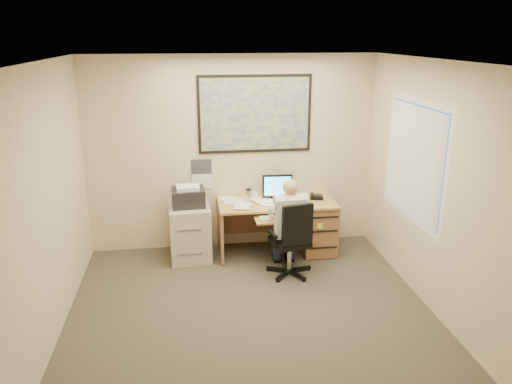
{
  "coord_description": "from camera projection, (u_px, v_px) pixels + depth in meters",
  "views": [
    {
      "loc": [
        -0.63,
        -4.49,
        2.95
      ],
      "look_at": [
        0.2,
        1.3,
        1.08
      ],
      "focal_mm": 35.0,
      "sensor_mm": 36.0,
      "label": 1
    }
  ],
  "objects": [
    {
      "name": "world_map",
      "position": [
        255.0,
        114.0,
        6.79
      ],
      "size": [
        1.56,
        0.03,
        1.06
      ],
      "primitive_type": "cube",
      "color": "#1E4C93",
      "rests_on": "room_shell"
    },
    {
      "name": "person",
      "position": [
        289.0,
        227.0,
        6.26
      ],
      "size": [
        0.52,
        0.74,
        1.25
      ],
      "primitive_type": null,
      "rotation": [
        0.0,
        0.0,
        0.01
      ],
      "color": "silver",
      "rests_on": "office_chair"
    },
    {
      "name": "desk",
      "position": [
        300.0,
        221.0,
        7.0
      ],
      "size": [
        1.6,
        0.97,
        1.08
      ],
      "color": "tan",
      "rests_on": "ground"
    },
    {
      "name": "room_shell",
      "position": [
        255.0,
        207.0,
        4.81
      ],
      "size": [
        4.0,
        4.5,
        2.7
      ],
      "color": "#3C382E",
      "rests_on": "ground"
    },
    {
      "name": "office_chair",
      "position": [
        289.0,
        254.0,
        6.29
      ],
      "size": [
        0.71,
        0.71,
        1.01
      ],
      "rotation": [
        0.0,
        0.0,
        0.21
      ],
      "color": "black",
      "rests_on": "ground"
    },
    {
      "name": "filing_cabinet",
      "position": [
        190.0,
        227.0,
        6.77
      ],
      "size": [
        0.57,
        0.67,
        1.03
      ],
      "rotation": [
        0.0,
        0.0,
        0.06
      ],
      "color": "#C2B29C",
      "rests_on": "ground"
    },
    {
      "name": "window_blinds",
      "position": [
        414.0,
        160.0,
        5.77
      ],
      "size": [
        0.06,
        1.4,
        1.3
      ],
      "primitive_type": null,
      "color": "silver",
      "rests_on": "room_shell"
    },
    {
      "name": "wall_calendar",
      "position": [
        202.0,
        174.0,
        6.94
      ],
      "size": [
        0.28,
        0.01,
        0.42
      ],
      "primitive_type": "cube",
      "color": "white",
      "rests_on": "room_shell"
    }
  ]
}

